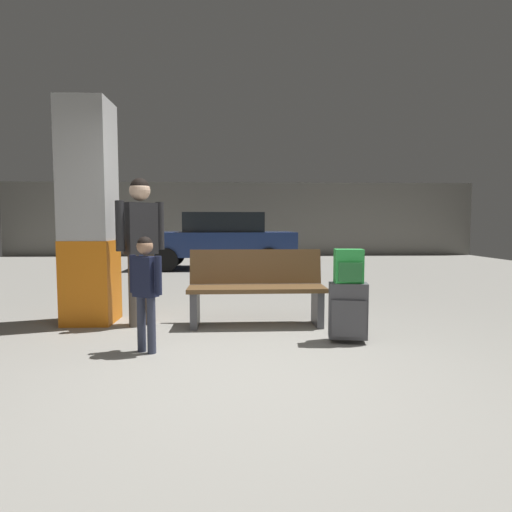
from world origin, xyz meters
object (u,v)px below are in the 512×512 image
Objects in this scene: structural_pillar at (89,214)px; bench at (256,288)px; backpack_bright at (349,266)px; suitcase at (348,311)px; child at (146,281)px; adult at (141,235)px; parked_car_far at (220,239)px.

bench is (2.00, -0.19, -0.87)m from structural_pillar.
suitcase is at bearing 139.08° from backpack_bright.
child is 0.63× the size of adult.
backpack_bright is at bearing 7.69° from child.
child is (-1.96, -0.26, 0.35)m from suitcase.
child is (0.94, -1.24, -0.65)m from structural_pillar.
bench reaches higher than suitcase.
bench is at bearing 44.73° from child.
backpack_bright is 0.31× the size of child.
child is 1.17m from adult.
structural_pillar is 0.72m from adult.
bench is 0.93× the size of adult.
parked_car_far is (-1.64, 7.26, 0.48)m from suitcase.
structural_pillar is 2.45× the size of child.
child is at bearing -92.39° from parked_car_far.
adult is (-0.29, 1.06, 0.40)m from child.
parked_car_far is at bearing 96.60° from bench.
adult reaches higher than bench.
suitcase is at bearing -19.47° from adult.
child is 0.26× the size of parked_car_far.
adult reaches higher than child.
adult is 0.41× the size of parked_car_far.
adult reaches higher than parked_car_far.
bench is at bearing 138.60° from suitcase.
child is at bearing -135.27° from bench.
child reaches higher than backpack_bright.
structural_pillar is 1.53× the size of adult.
parked_car_far reaches higher than backpack_bright.
backpack_bright is 2.40m from adult.
child is 7.53m from parked_car_far.
bench is at bearing -0.20° from adult.
parked_car_far is (0.60, 6.46, -0.26)m from adult.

